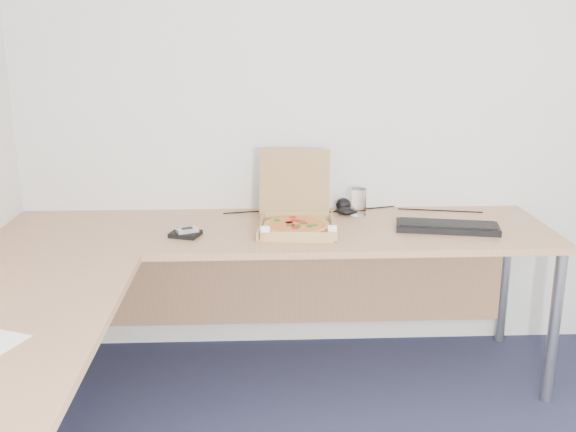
{
  "coord_description": "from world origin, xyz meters",
  "views": [
    {
      "loc": [
        -0.57,
        -1.5,
        1.6
      ],
      "look_at": [
        -0.45,
        1.28,
        0.82
      ],
      "focal_mm": 41.49,
      "sensor_mm": 36.0,
      "label": 1
    }
  ],
  "objects_px": {
    "desk": "(196,267)",
    "pizza_box": "(296,222)",
    "keyboard": "(447,227)",
    "wallet": "(185,234)",
    "drinking_glass": "(358,202)"
  },
  "relations": [
    {
      "from": "desk",
      "to": "pizza_box",
      "type": "distance_m",
      "value": 0.57
    },
    {
      "from": "pizza_box",
      "to": "keyboard",
      "type": "distance_m",
      "value": 0.68
    },
    {
      "from": "keyboard",
      "to": "wallet",
      "type": "relative_size",
      "value": 3.71
    },
    {
      "from": "desk",
      "to": "keyboard",
      "type": "distance_m",
      "value": 1.15
    },
    {
      "from": "desk",
      "to": "wallet",
      "type": "bearing_deg",
      "value": 103.04
    },
    {
      "from": "desk",
      "to": "wallet",
      "type": "distance_m",
      "value": 0.33
    },
    {
      "from": "pizza_box",
      "to": "drinking_glass",
      "type": "relative_size",
      "value": 2.9
    },
    {
      "from": "desk",
      "to": "pizza_box",
      "type": "xyz_separation_m",
      "value": [
        0.42,
        0.39,
        0.07
      ]
    },
    {
      "from": "drinking_glass",
      "to": "wallet",
      "type": "bearing_deg",
      "value": -159.08
    },
    {
      "from": "desk",
      "to": "drinking_glass",
      "type": "height_order",
      "value": "drinking_glass"
    },
    {
      "from": "desk",
      "to": "pizza_box",
      "type": "relative_size",
      "value": 6.54
    },
    {
      "from": "wallet",
      "to": "pizza_box",
      "type": "bearing_deg",
      "value": 26.54
    },
    {
      "from": "keyboard",
      "to": "desk",
      "type": "bearing_deg",
      "value": -150.05
    },
    {
      "from": "desk",
      "to": "pizza_box",
      "type": "height_order",
      "value": "pizza_box"
    },
    {
      "from": "keyboard",
      "to": "wallet",
      "type": "height_order",
      "value": "keyboard"
    }
  ]
}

